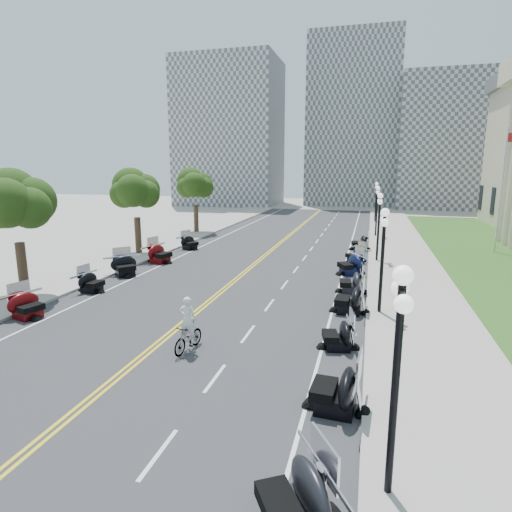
% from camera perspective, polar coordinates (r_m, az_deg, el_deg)
% --- Properties ---
extents(ground, '(160.00, 160.00, 0.00)m').
position_cam_1_polar(ground, '(19.47, -10.30, -9.29)').
color(ground, gray).
extents(road, '(16.00, 90.00, 0.01)m').
position_cam_1_polar(road, '(28.40, -1.74, -2.36)').
color(road, '#333335').
rests_on(road, ground).
extents(centerline_yellow_a, '(0.12, 90.00, 0.00)m').
position_cam_1_polar(centerline_yellow_a, '(28.43, -1.97, -2.33)').
color(centerline_yellow_a, yellow).
rests_on(centerline_yellow_a, road).
extents(centerline_yellow_b, '(0.12, 90.00, 0.00)m').
position_cam_1_polar(centerline_yellow_b, '(28.36, -1.51, -2.36)').
color(centerline_yellow_b, yellow).
rests_on(centerline_yellow_b, road).
extents(edge_line_north, '(0.12, 90.00, 0.00)m').
position_cam_1_polar(edge_line_north, '(27.31, 11.26, -3.14)').
color(edge_line_north, white).
rests_on(edge_line_north, road).
extents(edge_line_south, '(0.12, 90.00, 0.00)m').
position_cam_1_polar(edge_line_south, '(30.80, -13.23, -1.54)').
color(edge_line_south, white).
rests_on(edge_line_south, road).
extents(lane_dash_4, '(0.12, 2.00, 0.00)m').
position_cam_1_polar(lane_dash_4, '(11.84, -12.85, -24.30)').
color(lane_dash_4, white).
rests_on(lane_dash_4, road).
extents(lane_dash_5, '(0.12, 2.00, 0.00)m').
position_cam_1_polar(lane_dash_5, '(14.94, -5.48, -15.87)').
color(lane_dash_5, white).
rests_on(lane_dash_5, road).
extents(lane_dash_6, '(0.12, 2.00, 0.00)m').
position_cam_1_polar(lane_dash_6, '(18.39, -1.08, -10.33)').
color(lane_dash_6, white).
rests_on(lane_dash_6, road).
extents(lane_dash_7, '(0.12, 2.00, 0.00)m').
position_cam_1_polar(lane_dash_7, '(22.03, 1.80, -6.55)').
color(lane_dash_7, white).
rests_on(lane_dash_7, road).
extents(lane_dash_8, '(0.12, 2.00, 0.00)m').
position_cam_1_polar(lane_dash_8, '(25.78, 3.83, -3.84)').
color(lane_dash_8, white).
rests_on(lane_dash_8, road).
extents(lane_dash_9, '(0.12, 2.00, 0.00)m').
position_cam_1_polar(lane_dash_9, '(29.59, 5.33, -1.81)').
color(lane_dash_9, white).
rests_on(lane_dash_9, road).
extents(lane_dash_10, '(0.12, 2.00, 0.00)m').
position_cam_1_polar(lane_dash_10, '(33.44, 6.48, -0.26)').
color(lane_dash_10, white).
rests_on(lane_dash_10, road).
extents(lane_dash_11, '(0.12, 2.00, 0.00)m').
position_cam_1_polar(lane_dash_11, '(37.33, 7.40, 0.98)').
color(lane_dash_11, white).
rests_on(lane_dash_11, road).
extents(lane_dash_12, '(0.12, 2.00, 0.00)m').
position_cam_1_polar(lane_dash_12, '(41.24, 8.14, 1.98)').
color(lane_dash_12, white).
rests_on(lane_dash_12, road).
extents(lane_dash_13, '(0.12, 2.00, 0.00)m').
position_cam_1_polar(lane_dash_13, '(45.16, 8.75, 2.81)').
color(lane_dash_13, white).
rests_on(lane_dash_13, road).
extents(lane_dash_14, '(0.12, 2.00, 0.00)m').
position_cam_1_polar(lane_dash_14, '(49.10, 9.27, 3.50)').
color(lane_dash_14, white).
rests_on(lane_dash_14, road).
extents(lane_dash_15, '(0.12, 2.00, 0.00)m').
position_cam_1_polar(lane_dash_15, '(53.04, 9.71, 4.10)').
color(lane_dash_15, white).
rests_on(lane_dash_15, road).
extents(lane_dash_16, '(0.12, 2.00, 0.00)m').
position_cam_1_polar(lane_dash_16, '(57.00, 10.09, 4.61)').
color(lane_dash_16, white).
rests_on(lane_dash_16, road).
extents(lane_dash_17, '(0.12, 2.00, 0.00)m').
position_cam_1_polar(lane_dash_17, '(60.96, 10.42, 5.05)').
color(lane_dash_17, white).
rests_on(lane_dash_17, road).
extents(lane_dash_18, '(0.12, 2.00, 0.00)m').
position_cam_1_polar(lane_dash_18, '(64.92, 10.71, 5.44)').
color(lane_dash_18, white).
rests_on(lane_dash_18, road).
extents(lane_dash_19, '(0.12, 2.00, 0.00)m').
position_cam_1_polar(lane_dash_19, '(68.89, 10.97, 5.78)').
color(lane_dash_19, white).
rests_on(lane_dash_19, road).
extents(sidewalk_north, '(5.00, 90.00, 0.15)m').
position_cam_1_polar(sidewalk_north, '(27.38, 19.87, -3.46)').
color(sidewalk_north, '#9E9991').
rests_on(sidewalk_north, ground).
extents(sidewalk_south, '(5.00, 90.00, 0.15)m').
position_cam_1_polar(sidewalk_south, '(32.89, -19.55, -0.96)').
color(sidewalk_south, '#9E9991').
rests_on(sidewalk_south, ground).
extents(lawn, '(9.00, 60.00, 0.10)m').
position_cam_1_polar(lawn, '(36.35, 29.89, -0.74)').
color(lawn, '#356023').
rests_on(lawn, ground).
extents(distant_block_a, '(18.00, 14.00, 26.00)m').
position_cam_1_polar(distant_block_a, '(82.77, -3.51, 15.94)').
color(distant_block_a, gray).
rests_on(distant_block_a, ground).
extents(distant_block_b, '(16.00, 12.00, 30.00)m').
position_cam_1_polar(distant_block_b, '(84.85, 12.76, 16.94)').
color(distant_block_b, gray).
rests_on(distant_block_b, ground).
extents(distant_block_c, '(20.00, 14.00, 22.00)m').
position_cam_1_polar(distant_block_c, '(82.69, 25.45, 13.48)').
color(distant_block_c, gray).
rests_on(distant_block_c, ground).
extents(street_lamp_1, '(0.50, 1.20, 4.90)m').
position_cam_1_polar(street_lamp_1, '(9.46, 18.07, -16.11)').
color(street_lamp_1, black).
rests_on(street_lamp_1, sidewalk_north).
extents(street_lamp_2, '(0.50, 1.20, 4.90)m').
position_cam_1_polar(street_lamp_2, '(20.84, 16.46, -0.72)').
color(street_lamp_2, black).
rests_on(street_lamp_2, sidewalk_north).
extents(street_lamp_3, '(0.50, 1.20, 4.90)m').
position_cam_1_polar(street_lamp_3, '(32.67, 16.01, 3.69)').
color(street_lamp_3, black).
rests_on(street_lamp_3, sidewalk_north).
extents(street_lamp_4, '(0.50, 1.20, 4.90)m').
position_cam_1_polar(street_lamp_4, '(44.59, 15.80, 5.75)').
color(street_lamp_4, black).
rests_on(street_lamp_4, sidewalk_north).
extents(street_lamp_5, '(0.50, 1.20, 4.90)m').
position_cam_1_polar(street_lamp_5, '(56.55, 15.68, 6.93)').
color(street_lamp_5, black).
rests_on(street_lamp_5, sidewalk_north).
extents(flagpole, '(1.10, 0.20, 10.00)m').
position_cam_1_polar(flagpole, '(39.73, 29.87, 7.43)').
color(flagpole, silver).
rests_on(flagpole, ground).
extents(tree_2, '(4.80, 4.80, 9.20)m').
position_cam_1_polar(tree_2, '(25.76, -29.38, 5.40)').
color(tree_2, '#235619').
rests_on(tree_2, sidewalk_south).
extents(tree_3, '(4.80, 4.80, 9.20)m').
position_cam_1_polar(tree_3, '(35.34, -15.73, 7.79)').
color(tree_3, '#235619').
rests_on(tree_3, sidewalk_south).
extents(tree_4, '(4.80, 4.80, 9.20)m').
position_cam_1_polar(tree_4, '(46.06, -8.09, 8.93)').
color(tree_4, '#235619').
rests_on(tree_4, sidewalk_south).
extents(motorcycle_n_3, '(2.88, 2.88, 1.46)m').
position_cam_1_polar(motorcycle_n_3, '(9.50, 5.22, -29.04)').
color(motorcycle_n_3, black).
rests_on(motorcycle_n_3, road).
extents(motorcycle_n_4, '(2.31, 2.31, 1.51)m').
position_cam_1_polar(motorcycle_n_4, '(13.03, 10.61, -16.74)').
color(motorcycle_n_4, black).
rests_on(motorcycle_n_4, road).
extents(motorcycle_n_5, '(2.14, 2.14, 1.26)m').
position_cam_1_polar(motorcycle_n_5, '(17.09, 10.86, -10.09)').
color(motorcycle_n_5, black).
rests_on(motorcycle_n_5, road).
extents(motorcycle_n_6, '(2.22, 2.22, 1.49)m').
position_cam_1_polar(motorcycle_n_6, '(21.18, 12.37, -5.50)').
color(motorcycle_n_6, black).
rests_on(motorcycle_n_6, road).
extents(motorcycle_n_7, '(2.12, 2.12, 1.38)m').
position_cam_1_polar(motorcycle_n_7, '(24.53, 12.57, -3.27)').
color(motorcycle_n_7, black).
rests_on(motorcycle_n_7, road).
extents(motorcycle_n_8, '(2.92, 2.92, 1.52)m').
position_cam_1_polar(motorcycle_n_8, '(28.69, 12.47, -0.95)').
color(motorcycle_n_8, black).
rests_on(motorcycle_n_8, road).
extents(motorcycle_n_9, '(2.55, 2.55, 1.29)m').
position_cam_1_polar(motorcycle_n_9, '(32.38, 13.14, 0.25)').
color(motorcycle_n_9, black).
rests_on(motorcycle_n_9, road).
extents(motorcycle_n_10, '(2.37, 2.37, 1.43)m').
position_cam_1_polar(motorcycle_n_10, '(37.38, 13.66, 1.85)').
color(motorcycle_n_10, black).
rests_on(motorcycle_n_10, road).
extents(motorcycle_s_5, '(2.39, 2.39, 1.36)m').
position_cam_1_polar(motorcycle_s_5, '(22.68, -28.24, -5.68)').
color(motorcycle_s_5, '#590A0C').
rests_on(motorcycle_s_5, road).
extents(motorcycle_s_6, '(1.97, 1.97, 1.25)m').
position_cam_1_polar(motorcycle_s_6, '(25.85, -21.10, -3.17)').
color(motorcycle_s_6, black).
rests_on(motorcycle_s_6, road).
extents(motorcycle_s_7, '(2.97, 2.97, 1.47)m').
position_cam_1_polar(motorcycle_s_7, '(28.90, -17.09, -1.15)').
color(motorcycle_s_7, black).
rests_on(motorcycle_s_7, road).
extents(motorcycle_s_8, '(2.61, 2.61, 1.54)m').
position_cam_1_polar(motorcycle_s_8, '(32.20, -12.71, 0.44)').
color(motorcycle_s_8, '#590A0C').
rests_on(motorcycle_s_8, road).
extents(motorcycle_s_9, '(2.50, 2.50, 1.30)m').
position_cam_1_polar(motorcycle_s_9, '(37.07, -8.82, 1.87)').
color(motorcycle_s_9, black).
rests_on(motorcycle_s_9, road).
extents(bicycle, '(0.83, 1.88, 1.09)m').
position_cam_1_polar(bicycle, '(16.83, -9.02, -10.68)').
color(bicycle, '#A51414').
rests_on(bicycle, road).
extents(cyclist_rider, '(0.67, 0.44, 1.82)m').
position_cam_1_polar(cyclist_rider, '(16.33, -9.18, -5.95)').
color(cyclist_rider, white).
rests_on(cyclist_rider, bicycle).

